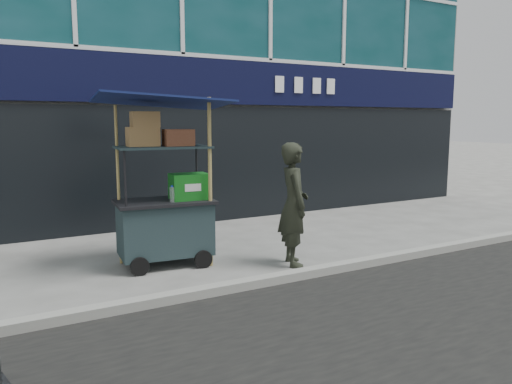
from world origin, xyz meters
TOP-DOWN VIEW (x-y plane):
  - ground at (0.00, 0.00)m, footprint 80.00×80.00m
  - curb at (0.00, -0.20)m, footprint 80.00×0.18m
  - vendor_cart at (-1.31, 1.34)m, footprint 1.96×1.49m
  - vendor_man at (0.32, 0.43)m, footprint 0.62×0.76m

SIDE VIEW (x-z plane):
  - ground at x=0.00m, z-range 0.00..0.00m
  - curb at x=0.00m, z-range 0.00..0.12m
  - vendor_cart at x=-1.31m, z-range -0.37..2.12m
  - vendor_man at x=0.32m, z-range 0.00..1.81m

